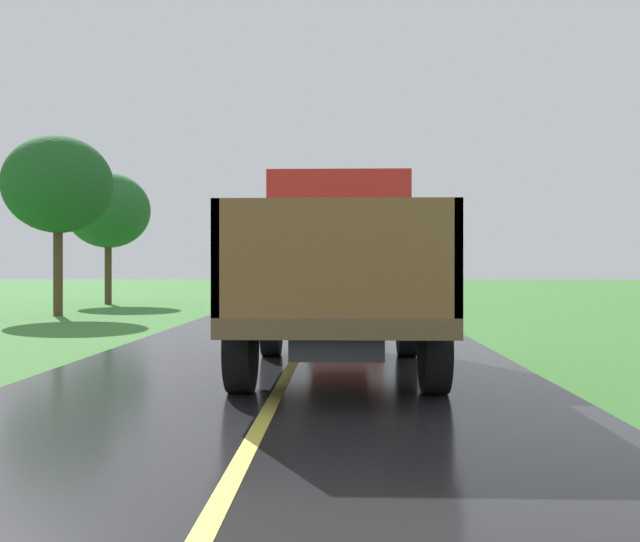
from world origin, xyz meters
TOP-DOWN VIEW (x-y plane):
  - banana_truck_near at (0.68, 11.65)m, footprint 2.38×5.82m
  - banana_truck_far at (0.82, 27.28)m, footprint 2.38×5.81m
  - roadside_tree_near_left at (-7.96, 23.22)m, footprint 3.29×3.29m
  - roadside_tree_mid_right at (-8.79, 30.54)m, footprint 3.37×3.37m

SIDE VIEW (x-z plane):
  - banana_truck_far at x=0.82m, z-range 0.06..2.86m
  - banana_truck_near at x=0.68m, z-range 0.07..2.87m
  - roadside_tree_mid_right at x=-8.79m, z-range 1.13..6.45m
  - roadside_tree_near_left at x=-7.96m, z-range 1.25..6.73m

